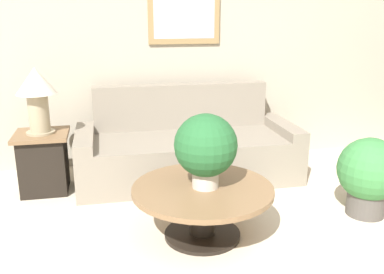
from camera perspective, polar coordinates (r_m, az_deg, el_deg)
wall_back at (r=5.04m, az=3.03°, el=11.69°), size 7.53×0.09×2.60m
couch_main at (r=4.55m, az=-0.65°, el=-1.74°), size 2.28×0.94×0.95m
coffee_table at (r=3.35m, az=1.43°, el=-8.47°), size 1.09×1.09×0.42m
side_table at (r=4.44m, az=-19.15°, el=-3.11°), size 0.51×0.51×0.59m
table_lamp at (r=4.27m, az=-20.02°, el=5.80°), size 0.38×0.38×0.63m
potted_plant_on_table at (r=3.20m, az=1.84°, el=-1.36°), size 0.48×0.48×0.57m
potted_plant_floor at (r=3.98m, az=22.56°, el=-4.51°), size 0.55×0.55×0.69m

